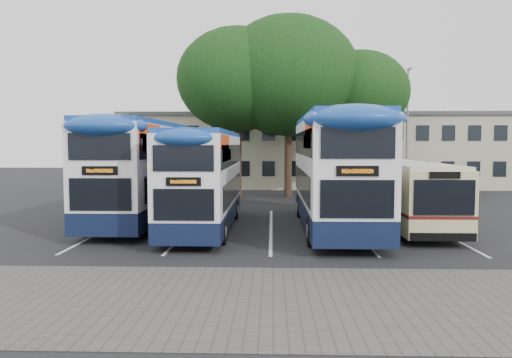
{
  "coord_description": "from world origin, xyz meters",
  "views": [
    {
      "loc": [
        -3.7,
        -16.36,
        3.63
      ],
      "look_at": [
        -4.4,
        5.0,
        2.14
      ],
      "focal_mm": 35.0,
      "sensor_mm": 36.0,
      "label": 1
    }
  ],
  "objects_px": {
    "bus_dd_left": "(142,167)",
    "bus_dd_mid": "(205,176)",
    "lamp_post": "(407,124)",
    "bus_dd_right": "(334,167)",
    "tree_left": "(238,80)",
    "tree_right": "(360,92)",
    "bus_single": "(406,190)",
    "tree_mid": "(289,76)"
  },
  "relations": [
    {
      "from": "bus_dd_left",
      "to": "bus_dd_mid",
      "type": "xyz_separation_m",
      "value": [
        3.21,
        -1.92,
        -0.27
      ]
    },
    {
      "from": "lamp_post",
      "to": "bus_dd_right",
      "type": "relative_size",
      "value": 0.78
    },
    {
      "from": "tree_left",
      "to": "bus_dd_mid",
      "type": "height_order",
      "value": "tree_left"
    },
    {
      "from": "tree_right",
      "to": "bus_dd_mid",
      "type": "relative_size",
      "value": 1.0
    },
    {
      "from": "tree_left",
      "to": "bus_dd_mid",
      "type": "bearing_deg",
      "value": -92.32
    },
    {
      "from": "lamp_post",
      "to": "bus_single",
      "type": "bearing_deg",
      "value": -104.87
    },
    {
      "from": "tree_right",
      "to": "bus_single",
      "type": "bearing_deg",
      "value": -90.62
    },
    {
      "from": "tree_left",
      "to": "bus_dd_left",
      "type": "xyz_separation_m",
      "value": [
        -3.73,
        -11.03,
        -5.42
      ]
    },
    {
      "from": "tree_mid",
      "to": "bus_single",
      "type": "bearing_deg",
      "value": -68.26
    },
    {
      "from": "tree_left",
      "to": "bus_dd_right",
      "type": "relative_size",
      "value": 0.99
    },
    {
      "from": "tree_mid",
      "to": "lamp_post",
      "type": "bearing_deg",
      "value": 14.2
    },
    {
      "from": "lamp_post",
      "to": "bus_dd_mid",
      "type": "relative_size",
      "value": 0.9
    },
    {
      "from": "tree_mid",
      "to": "bus_dd_right",
      "type": "height_order",
      "value": "tree_mid"
    },
    {
      "from": "tree_right",
      "to": "lamp_post",
      "type": "bearing_deg",
      "value": 22.3
    },
    {
      "from": "tree_mid",
      "to": "bus_dd_left",
      "type": "relative_size",
      "value": 1.1
    },
    {
      "from": "lamp_post",
      "to": "bus_single",
      "type": "distance_m",
      "value": 15.17
    },
    {
      "from": "tree_left",
      "to": "tree_mid",
      "type": "relative_size",
      "value": 0.94
    },
    {
      "from": "tree_right",
      "to": "bus_dd_right",
      "type": "distance_m",
      "value": 14.59
    },
    {
      "from": "bus_dd_right",
      "to": "bus_single",
      "type": "distance_m",
      "value": 3.49
    },
    {
      "from": "lamp_post",
      "to": "tree_left",
      "type": "xyz_separation_m",
      "value": [
        -12.06,
        -2.3,
        2.9
      ]
    },
    {
      "from": "bus_dd_mid",
      "to": "bus_single",
      "type": "bearing_deg",
      "value": 6.27
    },
    {
      "from": "tree_left",
      "to": "bus_dd_right",
      "type": "bearing_deg",
      "value": -68.41
    },
    {
      "from": "lamp_post",
      "to": "tree_left",
      "type": "height_order",
      "value": "tree_left"
    },
    {
      "from": "tree_right",
      "to": "tree_left",
      "type": "bearing_deg",
      "value": -174.57
    },
    {
      "from": "tree_right",
      "to": "bus_dd_left",
      "type": "distance_m",
      "value": 17.57
    },
    {
      "from": "tree_left",
      "to": "bus_dd_left",
      "type": "distance_m",
      "value": 12.84
    },
    {
      "from": "bus_single",
      "to": "tree_right",
      "type": "bearing_deg",
      "value": 89.38
    },
    {
      "from": "lamp_post",
      "to": "bus_single",
      "type": "height_order",
      "value": "lamp_post"
    },
    {
      "from": "tree_left",
      "to": "bus_dd_mid",
      "type": "distance_m",
      "value": 14.15
    },
    {
      "from": "bus_dd_right",
      "to": "bus_single",
      "type": "relative_size",
      "value": 1.22
    },
    {
      "from": "bus_dd_left",
      "to": "lamp_post",
      "type": "bearing_deg",
      "value": 40.16
    },
    {
      "from": "tree_left",
      "to": "bus_dd_left",
      "type": "height_order",
      "value": "tree_left"
    },
    {
      "from": "bus_single",
      "to": "lamp_post",
      "type": "bearing_deg",
      "value": 75.13
    },
    {
      "from": "tree_mid",
      "to": "tree_right",
      "type": "relative_size",
      "value": 1.22
    },
    {
      "from": "bus_dd_mid",
      "to": "bus_single",
      "type": "xyz_separation_m",
      "value": [
        8.79,
        0.97,
        -0.69
      ]
    },
    {
      "from": "bus_dd_left",
      "to": "bus_dd_mid",
      "type": "distance_m",
      "value": 3.75
    },
    {
      "from": "bus_dd_right",
      "to": "bus_single",
      "type": "xyz_separation_m",
      "value": [
        3.26,
        0.67,
        -1.05
      ]
    },
    {
      "from": "bus_dd_left",
      "to": "tree_right",
      "type": "bearing_deg",
      "value": 44.26
    },
    {
      "from": "bus_dd_mid",
      "to": "bus_dd_right",
      "type": "xyz_separation_m",
      "value": [
        5.53,
        0.3,
        0.36
      ]
    },
    {
      "from": "tree_left",
      "to": "tree_mid",
      "type": "distance_m",
      "value": 3.45
    },
    {
      "from": "tree_right",
      "to": "bus_dd_right",
      "type": "bearing_deg",
      "value": -104.18
    },
    {
      "from": "tree_mid",
      "to": "bus_single",
      "type": "distance_m",
      "value": 14.6
    }
  ]
}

